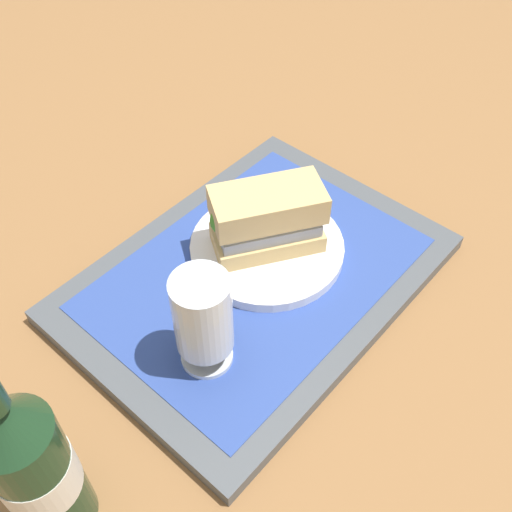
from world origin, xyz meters
The scene contains 7 objects.
ground_plane centered at (0.00, 0.00, 0.00)m, with size 3.00×3.00×0.00m, color olive.
tray centered at (0.00, 0.00, 0.01)m, with size 0.44×0.32×0.02m, color #4C5156.
placemat centered at (0.00, 0.00, 0.02)m, with size 0.38×0.27×0.00m, color #2D4793.
plate centered at (-0.03, -0.01, 0.03)m, with size 0.19×0.19×0.01m, color white.
sandwich centered at (-0.03, -0.01, 0.08)m, with size 0.14×0.12×0.08m.
beer_glass centered at (0.13, 0.04, 0.09)m, with size 0.06×0.06×0.12m.
beer_bottle centered at (0.32, 0.05, 0.10)m, with size 0.07×0.07×0.27m.
Camera 1 is at (0.36, 0.31, 0.58)m, focal length 42.43 mm.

